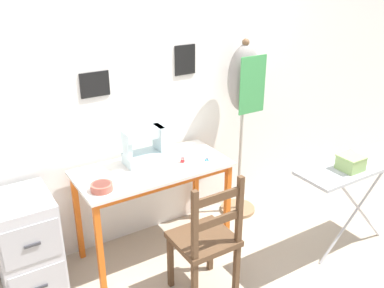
# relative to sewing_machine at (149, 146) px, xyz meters

# --- Properties ---
(ground_plane) EXTENTS (14.00, 14.00, 0.00)m
(ground_plane) POSITION_rel_sewing_machine_xyz_m (-0.03, -0.37, -0.88)
(ground_plane) COLOR tan
(wall_back) EXTENTS (10.00, 0.06, 2.55)m
(wall_back) POSITION_rel_sewing_machine_xyz_m (-0.03, 0.24, 0.39)
(wall_back) COLOR silver
(wall_back) RESTS_ON ground_plane
(sewing_table) EXTENTS (1.15, 0.55, 0.76)m
(sewing_table) POSITION_rel_sewing_machine_xyz_m (-0.03, -0.11, -0.22)
(sewing_table) COLOR silver
(sewing_table) RESTS_ON ground_plane
(sewing_machine) EXTENTS (0.37, 0.18, 0.30)m
(sewing_machine) POSITION_rel_sewing_machine_xyz_m (0.00, 0.00, 0.00)
(sewing_machine) COLOR silver
(sewing_machine) RESTS_ON sewing_table
(fabric_bowl) EXTENTS (0.15, 0.15, 0.05)m
(fabric_bowl) POSITION_rel_sewing_machine_xyz_m (-0.47, -0.24, -0.10)
(fabric_bowl) COLOR #B25647
(fabric_bowl) RESTS_ON sewing_table
(scissors) EXTENTS (0.10, 0.12, 0.01)m
(scissors) POSITION_rel_sewing_machine_xyz_m (0.39, -0.20, -0.13)
(scissors) COLOR silver
(scissors) RESTS_ON sewing_table
(thread_spool_near_machine) EXTENTS (0.04, 0.04, 0.04)m
(thread_spool_near_machine) POSITION_rel_sewing_machine_xyz_m (0.20, -0.15, -0.11)
(thread_spool_near_machine) COLOR red
(thread_spool_near_machine) RESTS_ON sewing_table
(wooden_chair) EXTENTS (0.40, 0.38, 0.94)m
(wooden_chair) POSITION_rel_sewing_machine_xyz_m (0.05, -0.71, -0.44)
(wooden_chair) COLOR #513823
(wooden_chair) RESTS_ON ground_plane
(filing_cabinet) EXTENTS (0.38, 0.48, 0.76)m
(filing_cabinet) POSITION_rel_sewing_machine_xyz_m (-0.97, -0.06, -0.50)
(filing_cabinet) COLOR #B7B7BC
(filing_cabinet) RESTS_ON ground_plane
(dress_form) EXTENTS (0.32, 0.32, 1.60)m
(dress_form) POSITION_rel_sewing_machine_xyz_m (0.91, 0.03, 0.28)
(dress_form) COLOR #846647
(dress_form) RESTS_ON ground_plane
(ironing_board) EXTENTS (1.19, 0.33, 0.81)m
(ironing_board) POSITION_rel_sewing_machine_xyz_m (1.34, -0.93, -0.13)
(ironing_board) COLOR #ADB2B7
(ironing_board) RESTS_ON ground_plane
(storage_box) EXTENTS (0.16, 0.16, 0.11)m
(storage_box) POSITION_rel_sewing_machine_xyz_m (1.10, -0.96, -0.03)
(storage_box) COLOR #8EB266
(storage_box) RESTS_ON ironing_board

